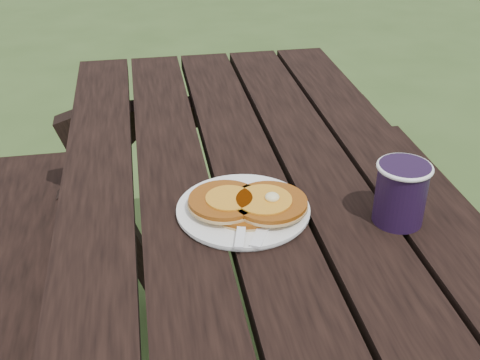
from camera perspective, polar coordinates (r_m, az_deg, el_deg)
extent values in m
cube|color=black|center=(1.11, 2.25, -4.02)|extent=(0.75, 1.80, 0.04)
cylinder|color=white|center=(1.10, 0.31, -2.88)|extent=(0.30, 0.30, 0.01)
cylinder|color=#944A10|center=(1.08, 0.62, -2.65)|extent=(0.13, 0.13, 0.01)
cylinder|color=#944A10|center=(1.08, -1.48, -1.99)|extent=(0.13, 0.13, 0.01)
cylinder|color=#944A10|center=(1.08, 2.83, -2.17)|extent=(0.14, 0.14, 0.01)
cylinder|color=#C27C1B|center=(1.07, 2.29, -1.83)|extent=(0.10, 0.10, 0.00)
ellipsoid|color=#F4E59E|center=(1.07, 3.07, -1.64)|extent=(0.03, 0.03, 0.02)
cube|color=white|center=(1.06, 2.72, -3.60)|extent=(0.10, 0.17, 0.00)
cylinder|color=black|center=(1.09, 15.00, -1.24)|extent=(0.09, 0.09, 0.11)
torus|color=white|center=(1.06, 15.38, 1.18)|extent=(0.10, 0.10, 0.01)
cylinder|color=black|center=(1.06, 15.36, 1.08)|extent=(0.08, 0.08, 0.01)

